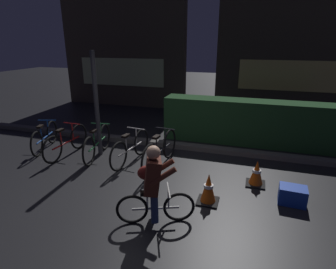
{
  "coord_description": "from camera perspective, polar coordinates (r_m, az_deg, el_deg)",
  "views": [
    {
      "loc": [
        1.73,
        -4.24,
        2.62
      ],
      "look_at": [
        0.2,
        0.6,
        0.9
      ],
      "focal_mm": 29.62,
      "sensor_mm": 36.0,
      "label": 1
    }
  ],
  "objects": [
    {
      "name": "parked_bike_left_mid",
      "position": [
        7.02,
        -20.19,
        -1.47
      ],
      "size": [
        0.46,
        1.6,
        0.74
      ],
      "rotation": [
        0.0,
        0.0,
        1.54
      ],
      "color": "black",
      "rests_on": "ground"
    },
    {
      "name": "cyclist",
      "position": [
        4.12,
        -3.02,
        -10.25
      ],
      "size": [
        1.11,
        0.54,
        1.25
      ],
      "rotation": [
        0.0,
        0.0,
        0.4
      ],
      "color": "black",
      "rests_on": "ground"
    },
    {
      "name": "parked_bike_center_right",
      "position": [
        6.28,
        -7.72,
        -2.79
      ],
      "size": [
        0.46,
        1.59,
        0.74
      ],
      "rotation": [
        0.0,
        0.0,
        1.45
      ],
      "color": "black",
      "rests_on": "ground"
    },
    {
      "name": "hedge_row",
      "position": [
        7.62,
        17.42,
        2.33
      ],
      "size": [
        4.8,
        0.7,
        1.16
      ],
      "primitive_type": "cube",
      "color": "#214723",
      "rests_on": "ground"
    },
    {
      "name": "parked_bike_leftmost",
      "position": [
        7.63,
        -24.03,
        -0.48
      ],
      "size": [
        0.54,
        1.46,
        0.7
      ],
      "rotation": [
        0.0,
        0.0,
        1.87
      ],
      "color": "black",
      "rests_on": "ground"
    },
    {
      "name": "traffic_cone_far",
      "position": [
        5.56,
        17.76,
        -7.62
      ],
      "size": [
        0.36,
        0.36,
        0.49
      ],
      "color": "black",
      "rests_on": "ground"
    },
    {
      "name": "sidewalk_curb",
      "position": [
        7.14,
        2.34,
        -2.29
      ],
      "size": [
        12.0,
        0.24,
        0.12
      ],
      "primitive_type": "cube",
      "color": "#56544F",
      "rests_on": "ground"
    },
    {
      "name": "parked_bike_right_mid",
      "position": [
        6.01,
        -1.62,
        -3.37
      ],
      "size": [
        0.46,
        1.72,
        0.8
      ],
      "rotation": [
        0.0,
        0.0,
        1.47
      ],
      "color": "black",
      "rests_on": "ground"
    },
    {
      "name": "storefront_right",
      "position": [
        11.53,
        25.59,
        14.72
      ],
      "size": [
        5.98,
        0.54,
        4.34
      ],
      "color": "#42382D",
      "rests_on": "ground"
    },
    {
      "name": "ground_plane",
      "position": [
        5.27,
        -4.12,
        -11.11
      ],
      "size": [
        40.0,
        40.0,
        0.0
      ],
      "primitive_type": "plane",
      "color": "black"
    },
    {
      "name": "street_post",
      "position": [
        6.59,
        -14.5,
        5.8
      ],
      "size": [
        0.1,
        0.1,
        2.43
      ],
      "primitive_type": "cylinder",
      "color": "#2D2D33",
      "rests_on": "ground"
    },
    {
      "name": "storefront_left",
      "position": [
        11.98,
        -9.19,
        16.9
      ],
      "size": [
        5.21,
        0.54,
        4.58
      ],
      "color": "#42382D",
      "rests_on": "ground"
    },
    {
      "name": "traffic_cone_near",
      "position": [
        4.8,
        8.32,
        -10.98
      ],
      "size": [
        0.36,
        0.36,
        0.53
      ],
      "color": "black",
      "rests_on": "ground"
    },
    {
      "name": "parked_bike_center_left",
      "position": [
        6.72,
        -14.34,
        -1.71
      ],
      "size": [
        0.46,
        1.62,
        0.75
      ],
      "rotation": [
        0.0,
        0.0,
        1.74
      ],
      "color": "black",
      "rests_on": "ground"
    },
    {
      "name": "blue_crate",
      "position": [
        5.22,
        24.24,
        -11.31
      ],
      "size": [
        0.46,
        0.34,
        0.3
      ],
      "primitive_type": "cube",
      "rotation": [
        0.0,
        0.0,
        -0.06
      ],
      "color": "#193DB7",
      "rests_on": "ground"
    }
  ]
}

